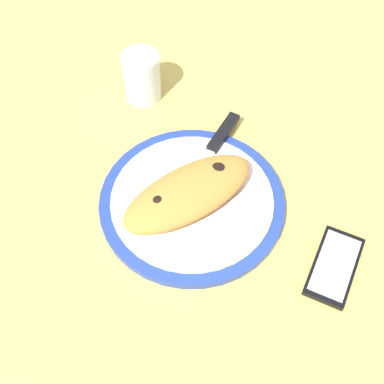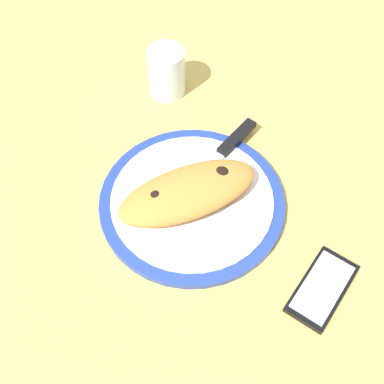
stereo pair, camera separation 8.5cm
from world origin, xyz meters
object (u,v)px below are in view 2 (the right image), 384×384
Objects in this scene: smartphone at (322,288)px; water_glass at (167,75)px; calzone at (188,194)px; knife at (227,147)px; fork at (214,222)px; plate at (192,202)px.

smartphone is 1.45× the size of water_glass.
knife is at bearing 39.86° from calzone.
calzone is 13.21cm from knife.
calzone reaches higher than fork.
plate is 1.27× the size of calzone.
plate is at bearing 122.95° from smartphone.
smartphone is at bearing -81.56° from knife.
knife is 29.52cm from smartphone.
fork is (2.65, -5.30, -2.05)cm from calzone.
smartphone is at bearing -52.86° from fork.
plate is 1.84× the size of fork.
plate is 3.20× the size of water_glass.
fork is 0.86× the size of knife.
water_glass is at bearing 105.46° from knife.
smartphone is 49.30cm from water_glass.
knife is at bearing -74.54° from water_glass.
smartphone is at bearing -57.05° from plate.
knife is (9.33, 8.09, 1.33)cm from plate.
calzone is at bearing 124.68° from smartphone.
knife is (10.05, 8.39, -1.75)cm from calzone.
knife is 19.89cm from water_glass.
knife is at bearing 40.94° from plate.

